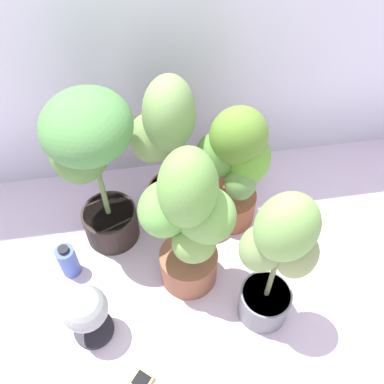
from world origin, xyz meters
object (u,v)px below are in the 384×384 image
object	(u,v)px
potted_plant_back_left	(91,158)
potted_plant_back_right	(235,166)
hygrometer_box	(142,381)
nutrient_bottle	(68,261)
potted_plant_back_center	(166,144)
potted_plant_center	(188,221)
floor_fan	(86,311)
potted_plant_front_right	(277,259)

from	to	relation	value
potted_plant_back_left	potted_plant_back_right	size ratio (longest dim) A/B	1.21
hygrometer_box	nutrient_bottle	bearing A→B (deg)	157.05
potted_plant_back_center	potted_plant_center	bearing A→B (deg)	-84.99
floor_fan	hygrometer_box	bearing A→B (deg)	136.39
potted_plant_front_right	hygrometer_box	xyz separation A→B (m)	(-0.58, -0.23, -0.46)
potted_plant_back_left	potted_plant_back_center	distance (m)	0.37
potted_plant_center	floor_fan	bearing A→B (deg)	-156.25
potted_plant_back_left	potted_plant_center	bearing A→B (deg)	-40.31
hygrometer_box	nutrient_bottle	size ratio (longest dim) A/B	0.54
potted_plant_back_left	potted_plant_front_right	xyz separation A→B (m)	(0.68, -0.55, -0.11)
potted_plant_back_left	potted_plant_back_center	xyz separation A→B (m)	(0.33, 0.13, -0.09)
potted_plant_center	potted_plant_back_center	bearing A→B (deg)	95.01
potted_plant_center	potted_plant_back_left	world-z (taller)	potted_plant_back_left
potted_plant_center	nutrient_bottle	bearing A→B (deg)	168.12
hygrometer_box	floor_fan	size ratio (longest dim) A/B	0.34
potted_plant_front_right	floor_fan	bearing A→B (deg)	178.04
potted_plant_back_left	hygrometer_box	xyz separation A→B (m)	(0.10, -0.78, -0.57)
potted_plant_back_right	nutrient_bottle	size ratio (longest dim) A/B	3.60
potted_plant_back_center	hygrometer_box	world-z (taller)	potted_plant_back_center
potted_plant_back_left	potted_plant_front_right	bearing A→B (deg)	-38.80
potted_plant_front_right	hygrometer_box	bearing A→B (deg)	-158.42
nutrient_bottle	hygrometer_box	bearing A→B (deg)	-62.80
potted_plant_back_right	potted_plant_center	bearing A→B (deg)	-130.71
potted_plant_back_left	potted_plant_front_right	distance (m)	0.88
potted_plant_back_right	hygrometer_box	world-z (taller)	potted_plant_back_right
potted_plant_back_right	potted_plant_front_right	bearing A→B (deg)	-86.48
potted_plant_center	potted_plant_back_left	xyz separation A→B (m)	(-0.37, 0.31, 0.11)
potted_plant_center	floor_fan	size ratio (longest dim) A/B	2.58
potted_plant_center	nutrient_bottle	xyz separation A→B (m)	(-0.57, 0.12, -0.37)
potted_plant_back_left	potted_plant_back_right	xyz separation A→B (m)	(0.65, 0.01, -0.17)
potted_plant_front_right	floor_fan	distance (m)	0.82
potted_plant_back_left	potted_plant_front_right	world-z (taller)	potted_plant_back_left
hygrometer_box	nutrient_bottle	xyz separation A→B (m)	(-0.30, 0.58, 0.08)
potted_plant_center	potted_plant_back_right	world-z (taller)	potted_plant_center
hygrometer_box	floor_fan	bearing A→B (deg)	166.98
hygrometer_box	potted_plant_center	bearing A→B (deg)	99.32
potted_plant_center	nutrient_bottle	world-z (taller)	potted_plant_center
hygrometer_box	potted_plant_back_left	bearing A→B (deg)	137.08
potted_plant_center	hygrometer_box	xyz separation A→B (m)	(-0.27, -0.46, -0.46)
potted_plant_back_left	floor_fan	distance (m)	0.64
hygrometer_box	nutrient_bottle	world-z (taller)	nutrient_bottle
potted_plant_center	nutrient_bottle	distance (m)	0.69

